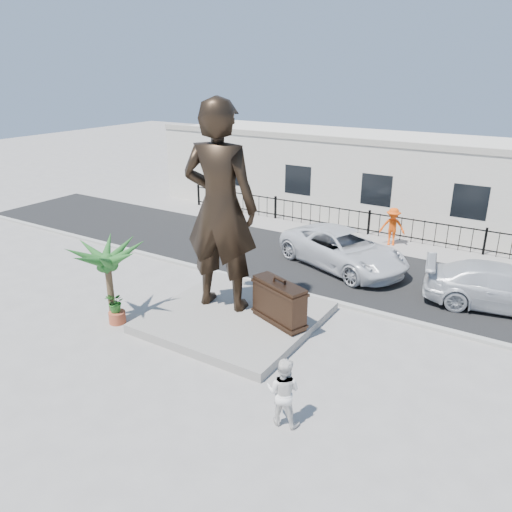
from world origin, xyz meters
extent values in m
plane|color=#9E9991|center=(0.00, 0.00, 0.00)|extent=(100.00, 100.00, 0.00)
cube|color=black|center=(0.00, 8.00, 0.01)|extent=(40.00, 7.00, 0.01)
cube|color=#A5A399|center=(0.00, 4.50, 0.06)|extent=(40.00, 0.25, 0.12)
cube|color=#9E9991|center=(0.00, 12.00, 0.01)|extent=(40.00, 2.50, 0.02)
cube|color=gray|center=(-0.50, 1.50, 0.15)|extent=(5.20, 5.20, 0.30)
cube|color=black|center=(0.00, 12.80, 0.60)|extent=(22.00, 0.10, 1.20)
cube|color=silver|center=(0.00, 17.00, 2.20)|extent=(28.00, 7.00, 4.40)
imported|color=black|center=(-1.26, 1.82, 3.79)|extent=(2.80, 2.10, 6.98)
cube|color=black|center=(1.04, 1.74, 1.00)|extent=(2.08, 1.28, 1.40)
imported|color=white|center=(3.37, -2.14, 0.88)|extent=(0.97, 0.82, 1.76)
imported|color=silver|center=(0.62, 7.97, 0.82)|extent=(6.42, 4.60, 1.62)
imported|color=silver|center=(6.92, 7.38, 0.78)|extent=(5.66, 3.23, 1.54)
imported|color=#FE510D|center=(1.50, 11.86, 0.94)|extent=(1.32, 0.95, 1.83)
cylinder|color=#AC4A2D|center=(-3.81, -0.71, 0.20)|extent=(0.56, 0.56, 0.40)
imported|color=#276822|center=(-3.81, -0.71, 0.75)|extent=(0.66, 0.58, 0.71)
camera|label=1|loc=(8.08, -10.85, 8.06)|focal=35.00mm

